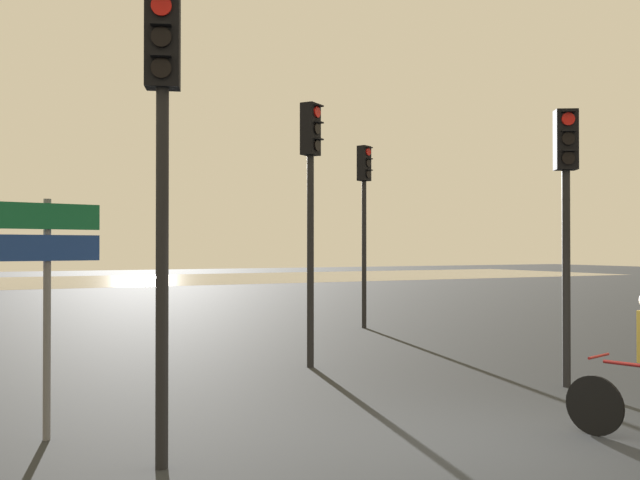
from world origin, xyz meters
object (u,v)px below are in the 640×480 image
at_px(traffic_light_center, 311,184).
at_px(direction_sign_post, 48,273).
at_px(traffic_light_near_left, 162,138).
at_px(traffic_light_near_right, 566,193).
at_px(traffic_light_far_right, 364,202).

height_order(traffic_light_center, direction_sign_post, traffic_light_center).
relative_size(traffic_light_near_left, traffic_light_near_right, 1.08).
bearing_deg(traffic_light_near_right, direction_sign_post, 27.57).
bearing_deg(traffic_light_far_right, traffic_light_near_left, 25.12).
xyz_separation_m(traffic_light_far_right, direction_sign_post, (-8.38, -7.73, -1.45)).
relative_size(traffic_light_far_right, direction_sign_post, 1.80).
height_order(traffic_light_center, traffic_light_near_right, traffic_light_center).
xyz_separation_m(traffic_light_near_left, traffic_light_near_right, (6.36, 1.21, -0.22)).
height_order(traffic_light_near_left, direction_sign_post, traffic_light_near_left).
distance_m(traffic_light_far_right, traffic_light_near_right, 8.12).
bearing_deg(direction_sign_post, traffic_light_near_left, 108.55).
bearing_deg(traffic_light_near_left, traffic_light_center, -110.22).
height_order(traffic_light_near_right, direction_sign_post, traffic_light_near_right).
height_order(traffic_light_far_right, traffic_light_near_left, traffic_light_far_right).
relative_size(traffic_light_near_left, traffic_light_center, 0.98).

